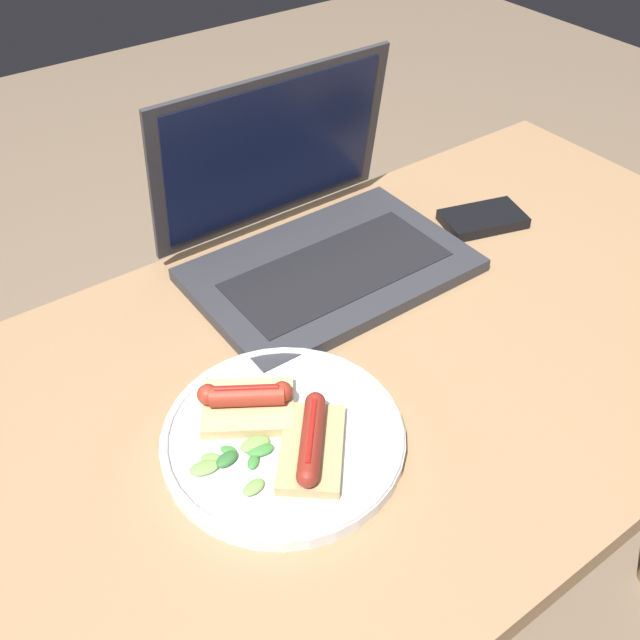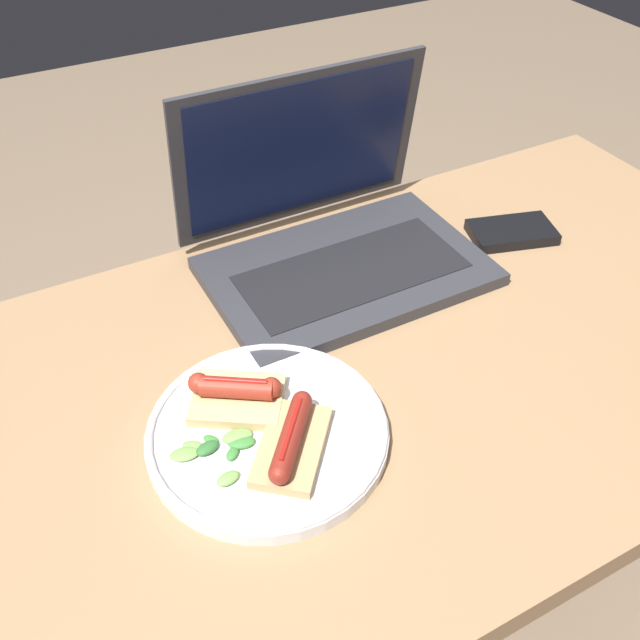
# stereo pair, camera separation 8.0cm
# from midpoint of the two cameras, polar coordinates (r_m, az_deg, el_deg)

# --- Properties ---
(desk) EXTENTS (1.29, 0.64, 0.73)m
(desk) POSITION_cam_midpoint_polar(r_m,az_deg,el_deg) (0.89, 0.23, -7.40)
(desk) COLOR #93704C
(desk) RESTS_ON ground_plane
(laptop) EXTENTS (0.36, 0.27, 0.24)m
(laptop) POSITION_cam_midpoint_polar(r_m,az_deg,el_deg) (0.96, -2.87, 6.71)
(laptop) COLOR #2D2D33
(laptop) RESTS_ON desk
(plate) EXTENTS (0.25, 0.25, 0.02)m
(plate) POSITION_cam_midpoint_polar(r_m,az_deg,el_deg) (0.75, -6.05, -9.40)
(plate) COLOR silver
(plate) RESTS_ON desk
(sausage_toast_left) EXTENTS (0.12, 0.12, 0.04)m
(sausage_toast_left) POSITION_cam_midpoint_polar(r_m,az_deg,el_deg) (0.76, -8.99, -6.48)
(sausage_toast_left) COLOR tan
(sausage_toast_left) RESTS_ON plate
(sausage_toast_middle) EXTENTS (0.12, 0.12, 0.04)m
(sausage_toast_middle) POSITION_cam_midpoint_polar(r_m,az_deg,el_deg) (0.72, -3.92, -10.00)
(sausage_toast_middle) COLOR tan
(sausage_toast_middle) RESTS_ON plate
(salad_pile) EXTENTS (0.09, 0.08, 0.01)m
(salad_pile) POSITION_cam_midpoint_polar(r_m,az_deg,el_deg) (0.73, -9.70, -11.03)
(salad_pile) COLOR #709E4C
(salad_pile) RESTS_ON plate
(external_drive) EXTENTS (0.13, 0.10, 0.02)m
(external_drive) POSITION_cam_midpoint_polar(r_m,az_deg,el_deg) (1.08, 10.83, 7.87)
(external_drive) COLOR black
(external_drive) RESTS_ON desk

